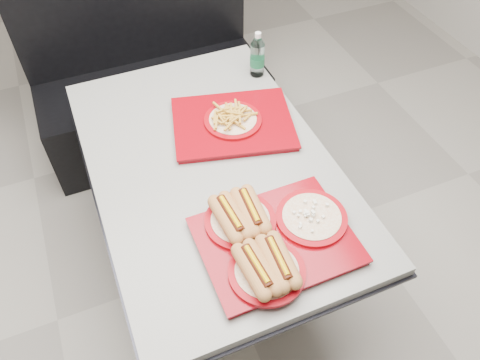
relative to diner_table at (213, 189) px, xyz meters
name	(u,v)px	position (x,y,z in m)	size (l,w,h in m)	color
ground	(218,263)	(0.00, 0.00, -0.58)	(6.00, 6.00, 0.00)	#9C968B
diner_table	(213,189)	(0.00, 0.00, 0.00)	(0.92, 1.42, 0.75)	black
booth_bench	(149,78)	(0.00, 1.09, -0.18)	(1.30, 0.57, 1.35)	black
tray_near	(270,238)	(0.05, -0.43, 0.21)	(0.52, 0.46, 0.11)	maroon
tray_far	(233,121)	(0.16, 0.16, 0.19)	(0.57, 0.49, 0.10)	maroon
water_bottle	(257,57)	(0.40, 0.45, 0.26)	(0.07, 0.07, 0.22)	silver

